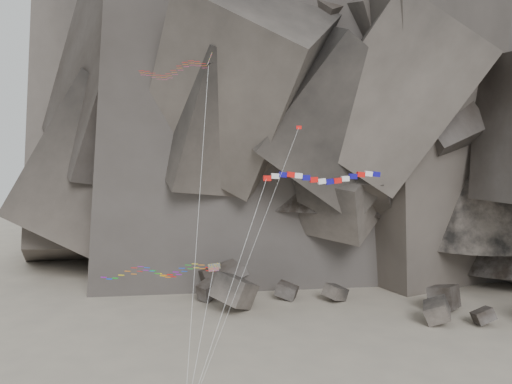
% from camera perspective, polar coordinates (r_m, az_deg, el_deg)
% --- Properties ---
extents(headland, '(110.00, 70.00, 84.00)m').
position_cam_1_polar(headland, '(123.15, 6.39, 12.93)').
color(headland, '#5A5049').
rests_on(headland, ground).
extents(boulder_field, '(61.21, 18.71, 8.11)m').
position_cam_1_polar(boulder_field, '(88.32, 10.04, -10.46)').
color(boulder_field, '#47423F').
rests_on(boulder_field, ground).
extents(delta_kite, '(8.70, 10.94, 32.36)m').
position_cam_1_polar(delta_kite, '(57.50, -8.60, 11.91)').
color(delta_kite, red).
rests_on(delta_kite, ground).
extents(banner_kite, '(15.39, 17.95, 20.76)m').
position_cam_1_polar(banner_kite, '(58.61, 6.56, 1.42)').
color(banner_kite, red).
rests_on(banner_kite, ground).
extents(parafoil_kite, '(12.59, 8.97, 12.23)m').
position_cam_1_polar(parafoil_kite, '(57.16, -10.20, -7.80)').
color(parafoil_kite, gold).
rests_on(parafoil_kite, ground).
extents(pennant_kite, '(8.01, 11.36, 25.30)m').
position_cam_1_polar(pennant_kite, '(52.17, 1.24, -1.53)').
color(pennant_kite, red).
rests_on(pennant_kite, ground).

